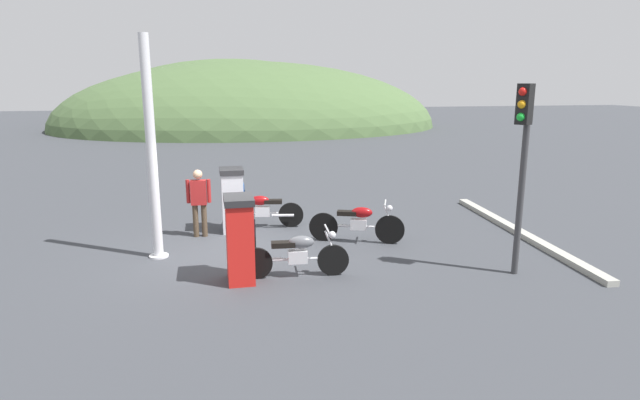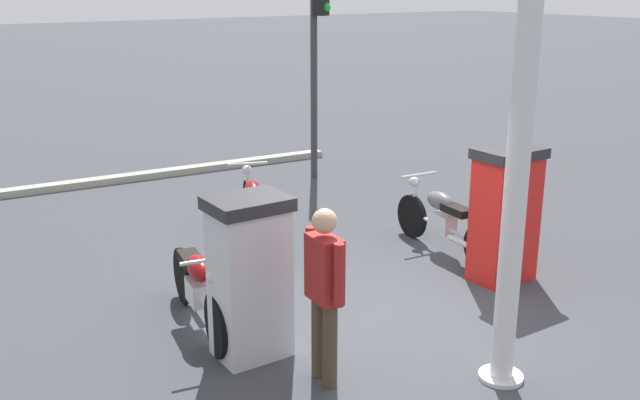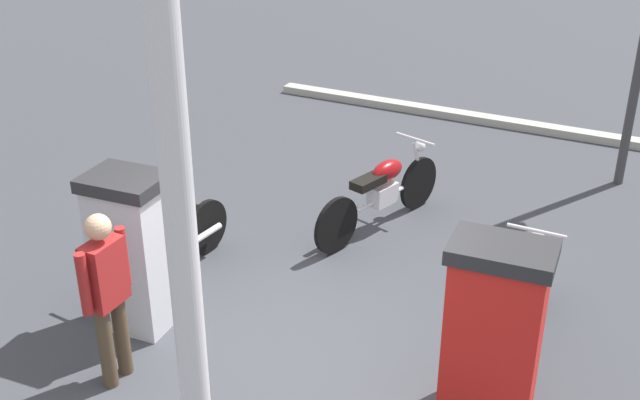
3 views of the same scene
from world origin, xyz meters
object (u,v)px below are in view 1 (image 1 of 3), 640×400
at_px(fuel_pump_far, 232,200).
at_px(canopy_support_pole, 152,154).
at_px(attendant_person, 199,199).
at_px(fuel_pump_near, 240,239).
at_px(motorcycle_far_pump, 263,209).
at_px(roadside_traffic_light, 523,147).
at_px(motorcycle_near_pump, 297,254).
at_px(motorcycle_extra, 358,222).

xyz_separation_m(fuel_pump_far, canopy_support_pole, (-1.63, -1.66, 1.39)).
bearing_deg(canopy_support_pole, attendant_person, 58.08).
bearing_deg(canopy_support_pole, fuel_pump_far, 45.56).
xyz_separation_m(fuel_pump_near, attendant_person, (-0.79, 3.05, 0.11)).
xyz_separation_m(motorcycle_far_pump, roadside_traffic_light, (4.35, -4.26, 1.98)).
height_order(fuel_pump_far, motorcycle_near_pump, fuel_pump_far).
bearing_deg(roadside_traffic_light, fuel_pump_near, 172.05).
xyz_separation_m(motorcycle_far_pump, attendant_person, (-1.55, -0.50, 0.45)).
bearing_deg(fuel_pump_near, roadside_traffic_light, -7.95).
height_order(motorcycle_far_pump, attendant_person, attendant_person).
distance_m(motorcycle_near_pump, motorcycle_extra, 2.53).
distance_m(fuel_pump_far, attendant_person, 0.86).
bearing_deg(attendant_person, canopy_support_pole, -121.92).
distance_m(fuel_pump_near, motorcycle_near_pump, 1.10).
distance_m(fuel_pump_far, roadside_traffic_light, 6.74).
height_order(motorcycle_extra, roadside_traffic_light, roadside_traffic_light).
bearing_deg(attendant_person, roadside_traffic_light, -32.55).
height_order(fuel_pump_far, canopy_support_pole, canopy_support_pole).
height_order(fuel_pump_near, motorcycle_near_pump, fuel_pump_near).
bearing_deg(motorcycle_far_pump, roadside_traffic_light, -44.45).
distance_m(motorcycle_extra, attendant_person, 3.76).
relative_size(fuel_pump_far, motorcycle_far_pump, 0.81).
height_order(motorcycle_extra, attendant_person, attendant_person).
relative_size(fuel_pump_far, canopy_support_pole, 0.35).
relative_size(motorcycle_extra, attendant_person, 1.29).
height_order(attendant_person, roadside_traffic_light, roadside_traffic_light).
relative_size(fuel_pump_far, motorcycle_near_pump, 0.76).
bearing_deg(canopy_support_pole, motorcycle_far_pump, 37.74).
xyz_separation_m(motorcycle_near_pump, canopy_support_pole, (-2.67, 1.72, 1.73)).
bearing_deg(fuel_pump_far, canopy_support_pole, -134.44).
height_order(fuel_pump_near, motorcycle_extra, fuel_pump_near).
height_order(fuel_pump_far, motorcycle_extra, fuel_pump_far).
relative_size(fuel_pump_near, motorcycle_near_pump, 0.78).
height_order(motorcycle_near_pump, motorcycle_far_pump, motorcycle_far_pump).
xyz_separation_m(fuel_pump_near, roadside_traffic_light, (5.11, -0.71, 1.64)).
distance_m(fuel_pump_far, motorcycle_near_pump, 3.55).
distance_m(motorcycle_extra, roadside_traffic_light, 4.00).
height_order(fuel_pump_near, motorcycle_far_pump, fuel_pump_near).
bearing_deg(fuel_pump_near, motorcycle_near_pump, -0.90).
xyz_separation_m(fuel_pump_far, motorcycle_extra, (2.75, -1.52, -0.31)).
relative_size(motorcycle_extra, canopy_support_pole, 0.46).
height_order(fuel_pump_near, roadside_traffic_light, roadside_traffic_light).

